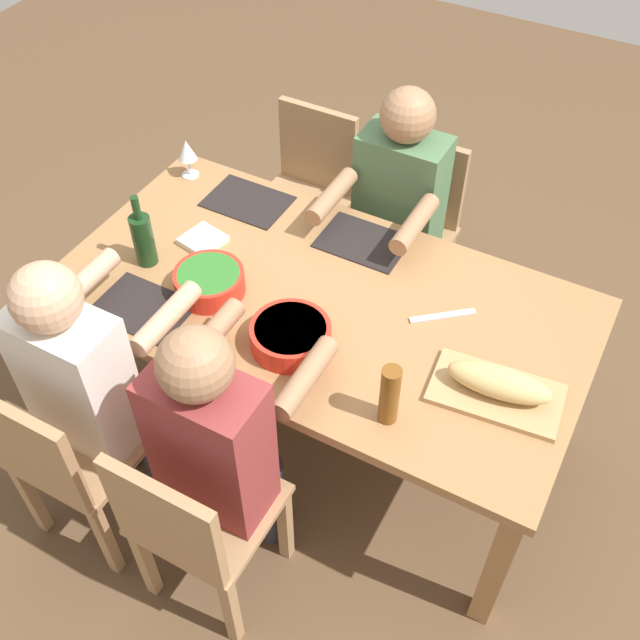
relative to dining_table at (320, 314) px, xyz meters
The scene contains 21 objects.
ground_plane 0.66m from the dining_table, ahead, with size 8.00×8.00×0.00m, color brown.
dining_table is the anchor object (origin of this frame).
chair_far_right 0.98m from the dining_table, 58.06° to the left, with size 0.40×0.40×0.85m.
diner_far_right 0.81m from the dining_table, 51.18° to the left, with size 0.41×0.53×1.20m.
chair_near_right 0.98m from the dining_table, 58.06° to the right, with size 0.40×0.40×0.85m.
chair_far_center 0.84m from the dining_table, 90.00° to the left, with size 0.40×0.40×0.85m.
diner_far_center 0.63m from the dining_table, 90.00° to the left, with size 0.41×0.53×1.20m.
chair_near_center 0.84m from the dining_table, 90.00° to the right, with size 0.40×0.40×0.85m.
diner_near_center 0.63m from the dining_table, 90.00° to the right, with size 0.41×0.53×1.20m.
serving_bowl_pasta 0.26m from the dining_table, 94.36° to the left, with size 0.26×0.26×0.08m.
serving_bowl_greens 0.40m from the dining_table, 23.07° to the left, with size 0.25×0.25×0.09m.
cutting_board 0.69m from the dining_table, behind, with size 0.40×0.22×0.02m, color tan.
bread_loaf 0.70m from the dining_table, behind, with size 0.32×0.11×0.09m, color tan.
wine_bottle 0.68m from the dining_table, 11.69° to the left, with size 0.08×0.08×0.29m.
beer_bottle 0.58m from the dining_table, 140.34° to the left, with size 0.06×0.06×0.22m, color brown.
wine_glass 0.91m from the dining_table, 24.68° to the right, with size 0.08×0.08×0.17m.
placemat_far_right 0.61m from the dining_table, 33.30° to the left, with size 0.32×0.23×0.01m, color black.
placemat_near_right 0.61m from the dining_table, 33.30° to the right, with size 0.32×0.23×0.01m, color black.
placemat_near_center 0.34m from the dining_table, 90.00° to the right, with size 0.32×0.23×0.01m, color black.
carving_knife 0.43m from the dining_table, 163.49° to the right, with size 0.23×0.02×0.01m, color silver.
napkin_stack 0.53m from the dining_table, ahead, with size 0.14×0.14×0.02m, color white.
Camera 1 is at (-0.87, 1.60, 2.58)m, focal length 41.98 mm.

